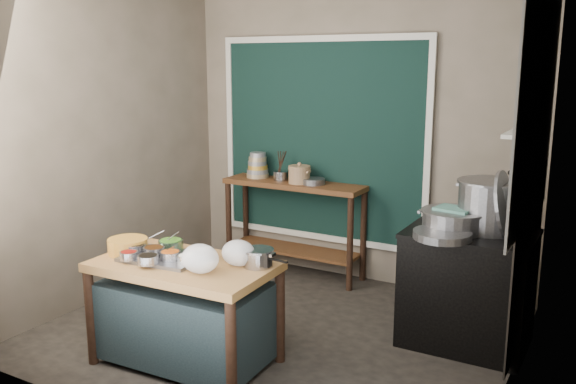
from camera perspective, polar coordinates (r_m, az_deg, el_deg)
The scene contains 30 objects.
floor at distance 5.00m, azimuth -1.08°, elevation -13.02°, with size 3.50×3.00×0.02m, color #302A24.
back_wall at distance 5.92m, azimuth 6.35°, elevation 5.10°, with size 3.50×0.02×2.80m, color #7A6C5E.
left_wall at distance 5.68m, azimuth -16.67°, elevation 4.38°, with size 0.02×3.00×2.80m, color #7A6C5E.
right_wall at distance 4.00m, azimuth 21.13°, elevation 1.05°, with size 0.02×3.00×2.80m, color #7A6C5E.
curtain_panel at distance 6.03m, azimuth 3.12°, elevation 4.81°, with size 2.10×0.02×1.90m, color black.
curtain_frame at distance 6.03m, azimuth 3.08°, elevation 4.80°, with size 2.22×0.03×2.02m, color beige, non-canonical shape.
tile_panel at distance 4.49m, azimuth 22.32°, elevation 7.88°, with size 0.02×1.70×1.70m, color #B2B2AA.
soot_patch at distance 4.79m, azimuth 21.45°, elevation -5.89°, with size 0.01×1.30×1.30m, color black.
wall_shelf at distance 4.82m, azimuth 21.32°, elevation 5.19°, with size 0.22×0.70×0.03m, color beige.
prep_table at distance 4.44m, azimuth -9.56°, elevation -11.10°, with size 1.25×0.72×0.75m, color olive.
back_counter at distance 6.13m, azimuth 0.56°, elevation -3.40°, with size 1.45×0.40×0.95m, color #543318.
stove_block at distance 4.85m, azimuth 16.42°, elevation -8.77°, with size 0.90×0.68×0.85m, color black.
stove_top at distance 4.71m, azimuth 16.73°, elevation -3.76°, with size 0.92×0.69×0.03m, color black.
condiment_tray at distance 4.40m, azimuth -11.53°, elevation -5.99°, with size 0.55×0.39×0.02m, color gray.
condiment_bowls at distance 4.38m, azimuth -11.85°, elevation -5.48°, with size 0.63×0.48×0.07m.
yellow_basin at distance 4.58m, azimuth -14.77°, elevation -4.90°, with size 0.28×0.28×0.11m, color #B66620.
saucepan at distance 4.15m, azimuth -2.82°, elevation -6.15°, with size 0.22×0.22×0.12m, color gray, non-canonical shape.
plastic_bag_a at distance 4.05m, azimuth -8.23°, elevation -6.19°, with size 0.26×0.22×0.19m, color white.
plastic_bag_b at distance 4.17m, azimuth -4.66°, elevation -5.70°, with size 0.24×0.20×0.18m, color white.
bowl_stack at distance 6.24m, azimuth -2.84°, elevation 2.39°, with size 0.23×0.23×0.26m.
utensil_cup at distance 6.10m, azimuth -0.66°, elevation 1.53°, with size 0.15×0.15×0.09m, color gray.
ceramic_crock at distance 5.94m, azimuth 1.06°, elevation 1.56°, with size 0.23×0.23×0.15m, color #8A684B, non-canonical shape.
wide_bowl at distance 5.90m, azimuth 2.41°, elevation 1.00°, with size 0.22×0.22×0.06m, color gray.
stock_pot at distance 4.73m, azimuth 18.30°, elevation -1.23°, with size 0.49×0.49×0.38m, color gray, non-canonical shape.
pot_lid at distance 4.55m, azimuth 19.63°, elevation -1.15°, with size 0.50×0.50×0.02m, color gray.
steamer at distance 4.67m, azimuth 15.21°, elevation -2.61°, with size 0.49×0.49×0.16m, color gray, non-canonical shape.
green_cloth at distance 4.65m, azimuth 15.27°, elevation -1.55°, with size 0.26×0.20×0.02m, color #5B9C8A.
shallow_pan at distance 4.46m, azimuth 14.23°, elevation -3.92°, with size 0.41×0.41×0.05m, color gray.
shelf_bowl_stack at distance 4.82m, azimuth 21.40°, elevation 6.05°, with size 0.15×0.15×0.12m.
shelf_bowl_green at distance 4.98m, azimuth 21.64°, elevation 5.83°, with size 0.14×0.14×0.05m, color gray.
Camera 1 is at (2.31, -3.89, 2.10)m, focal length 38.00 mm.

